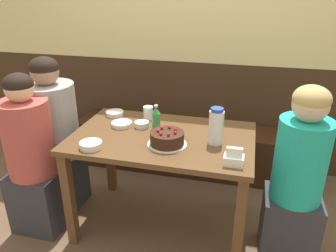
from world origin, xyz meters
TOP-DOWN VIEW (x-y plane):
  - ground_plane at (0.00, 0.00)m, footprint 12.00×12.00m
  - back_wall at (0.00, 1.05)m, footprint 4.80×0.04m
  - bench_seat at (0.00, 0.83)m, footprint 2.08×0.38m
  - dining_table at (0.00, 0.00)m, footprint 1.19×0.76m
  - birthday_cake at (0.06, -0.12)m, footprint 0.25×0.25m
  - water_pitcher at (0.35, -0.03)m, footprint 0.09×0.09m
  - soju_bottle at (-0.06, 0.08)m, footprint 0.06×0.06m
  - napkin_holder at (0.48, -0.27)m, footprint 0.11×0.08m
  - bowl_soup_white at (-0.18, 0.10)m, footprint 0.10×0.10m
  - bowl_rice_small at (-0.45, 0.26)m, footprint 0.13×0.13m
  - bowl_side_dish at (-0.32, 0.08)m, footprint 0.14×0.14m
  - bowl_sauce_shallow at (-0.38, -0.28)m, footprint 0.14×0.14m
  - glass_water_tall at (-0.18, 0.25)m, footprint 0.07×0.07m
  - person_teal_shirt at (-0.86, 0.05)m, footprint 0.37×0.37m
  - person_pale_blue_shirt at (-0.86, -0.23)m, footprint 0.34×0.32m
  - person_grey_tee at (0.86, -0.08)m, footprint 0.34×0.30m

SIDE VIEW (x-z plane):
  - ground_plane at x=0.00m, z-range 0.00..0.00m
  - bench_seat at x=0.00m, z-range 0.00..0.44m
  - person_pale_blue_shirt at x=-0.86m, z-range -0.03..1.12m
  - person_grey_tee at x=0.86m, z-range -0.03..1.12m
  - person_teal_shirt at x=-0.86m, z-range -0.01..1.19m
  - dining_table at x=0.00m, z-range 0.26..0.99m
  - bowl_side_dish at x=-0.32m, z-range 0.73..0.76m
  - bowl_rice_small at x=-0.45m, z-range 0.73..0.76m
  - bowl_soup_white at x=-0.18m, z-range 0.73..0.77m
  - bowl_sauce_shallow at x=-0.38m, z-range 0.73..0.77m
  - napkin_holder at x=0.48m, z-range 0.71..0.82m
  - birthday_cake at x=0.06m, z-range 0.72..0.82m
  - glass_water_tall at x=-0.18m, z-range 0.73..0.83m
  - soju_bottle at x=-0.06m, z-range 0.72..0.90m
  - water_pitcher at x=0.35m, z-range 0.73..0.96m
  - back_wall at x=0.00m, z-range 0.00..2.50m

